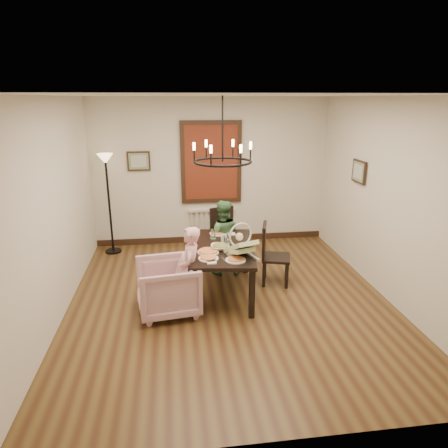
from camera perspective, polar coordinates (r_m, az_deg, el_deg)
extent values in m
cube|color=brown|center=(5.83, 0.79, -10.79)|extent=(4.50, 5.00, 0.01)
cube|color=white|center=(5.13, 0.92, 17.91)|extent=(4.50, 5.00, 0.01)
cube|color=beige|center=(7.73, -1.86, 7.36)|extent=(4.50, 0.01, 2.80)
cube|color=beige|center=(5.47, -23.19, 1.61)|extent=(0.01, 5.00, 2.80)
cube|color=beige|center=(6.05, 22.47, 3.14)|extent=(0.01, 5.00, 2.80)
cube|color=black|center=(5.76, -0.19, -3.43)|extent=(1.07, 1.66, 0.05)
cube|color=black|center=(5.27, -4.36, -9.95)|extent=(0.07, 0.07, 0.68)
cube|color=black|center=(6.57, -3.50, -4.15)|extent=(0.07, 0.07, 0.68)
cube|color=black|center=(5.27, 4.00, -9.94)|extent=(0.07, 0.07, 0.68)
cube|color=black|center=(6.57, 3.12, -4.14)|extent=(0.07, 0.07, 0.68)
imported|color=beige|center=(5.43, -8.07, -8.88)|extent=(0.90, 0.88, 0.73)
imported|color=#E9A4AE|center=(5.37, -4.80, -7.56)|extent=(0.30, 0.40, 0.99)
imported|color=#447246|center=(6.48, -0.27, -2.83)|extent=(0.52, 0.42, 1.02)
imported|color=white|center=(5.62, -0.57, -3.28)|extent=(0.31, 0.31, 0.08)
cylinder|color=tan|center=(5.50, -2.29, -3.96)|extent=(0.30, 0.30, 0.04)
cylinder|color=silver|center=(5.66, 0.45, -2.74)|extent=(0.07, 0.07, 0.15)
cube|color=maroon|center=(7.66, -1.84, 8.78)|extent=(1.00, 0.03, 1.40)
cube|color=black|center=(7.65, -12.08, 8.78)|extent=(0.42, 0.03, 0.36)
cube|color=black|center=(6.76, 18.71, 7.12)|extent=(0.03, 0.42, 0.36)
torus|color=black|center=(5.44, -0.20, 8.90)|extent=(0.80, 0.80, 0.04)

